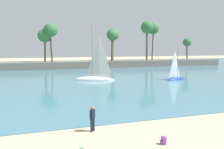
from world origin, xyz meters
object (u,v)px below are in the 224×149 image
(backpack_near_kite, at_px, (163,141))
(person_at_waterline, at_px, (92,118))
(sailboat_near_shore, at_px, (95,75))
(sailboat_mid_bay, at_px, (176,76))

(backpack_near_kite, bearing_deg, person_at_waterline, 134.76)
(backpack_near_kite, distance_m, sailboat_near_shore, 26.87)
(sailboat_near_shore, relative_size, sailboat_mid_bay, 1.59)
(person_at_waterline, height_order, backpack_near_kite, person_at_waterline)
(person_at_waterline, distance_m, backpack_near_kite, 4.67)
(backpack_near_kite, bearing_deg, sailboat_mid_bay, 55.13)
(sailboat_mid_bay, bearing_deg, backpack_near_kite, -124.87)
(person_at_waterline, bearing_deg, backpack_near_kite, -45.24)
(person_at_waterline, bearing_deg, sailboat_mid_bay, 45.70)
(sailboat_near_shore, height_order, sailboat_mid_bay, sailboat_near_shore)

